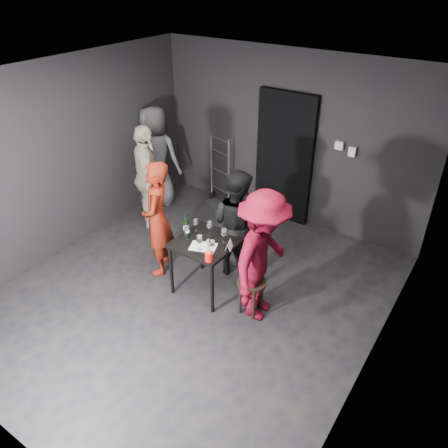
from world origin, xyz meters
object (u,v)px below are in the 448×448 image
Objects in this scene: bystander_grey at (155,149)px; breadstick_cup at (209,251)px; wine_bottle at (186,227)px; tasting_table at (206,248)px; man_maroon at (263,251)px; stool at (251,287)px; hand_truck at (219,192)px; server_red at (157,215)px; bystander_cream at (146,172)px; woman_black at (237,223)px.

bystander_grey is 6.55× the size of breadstick_cup.
bystander_grey is 2.38m from wine_bottle.
man_maroon is (0.80, 0.00, 0.27)m from tasting_table.
wine_bottle is at bearing 85.39° from man_maroon.
stool is 1.11m from wine_bottle.
wine_bottle is at bearing -48.19° from hand_truck.
hand_truck is at bearing -164.74° from bystander_grey.
stool is 0.56m from man_maroon.
wine_bottle is 0.97× the size of breadstick_cup.
server_red reaches higher than breadstick_cup.
hand_truck is at bearing 120.90° from tasting_table.
hand_truck reaches higher than tasting_table.
man_maroon is 0.62m from breadstick_cup.
server_red is at bearing -179.91° from tasting_table.
hand_truck is at bearing 132.69° from stool.
tasting_table is at bearing 84.44° from man_maroon.
hand_truck is 2.84m from stool.
bystander_grey reaches higher than wine_bottle.
hand_truck is 0.60× the size of bystander_grey.
bystander_cream is at bearing 149.76° from wine_bottle.
bystander_cream is 2.30m from breadstick_cup.
bystander_cream is at bearing 150.66° from breadstick_cup.
stool is 0.24× the size of bystander_grey.
stool is 0.25× the size of bystander_cream.
bystander_grey is at bearing -131.27° from hand_truck.
bystander_cream is at bearing 105.06° from bystander_grey.
bystander_cream is at bearing 160.27° from stool.
wine_bottle is (-0.39, -0.57, 0.09)m from woman_black.
stool is at bearing 55.14° from server_red.
tasting_table reaches higher than stool.
woman_black is (0.90, 0.55, -0.09)m from server_red.
bystander_cream is (-1.84, 0.28, 0.15)m from woman_black.
bystander_grey reaches higher than man_maroon.
tasting_table is 0.48× the size of woman_black.
man_maroon is at bearing -156.53° from bystander_cream.
woman_black is 1.87m from bystander_cream.
bystander_cream is 1.68m from wine_bottle.
server_red is 5.69× the size of breadstick_cup.
man_maroon is 3.29m from bystander_grey.
bystander_cream is at bearing -164.04° from server_red.
bystander_cream is (-0.52, -1.21, 0.71)m from hand_truck.
breadstick_cup reaches higher than wine_bottle.
man_maroon is at bearing 1.17° from wine_bottle.
server_red is at bearing 177.95° from wine_bottle.
woman_black is 0.84× the size of man_maroon.
stool is at bearing 29.71° from breadstick_cup.
woman_black is at bearing 46.14° from man_maroon.
server_red is 0.94× the size of man_maroon.
tasting_table is 0.85m from man_maroon.
breadstick_cup is (-0.44, -0.25, 0.51)m from stool.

